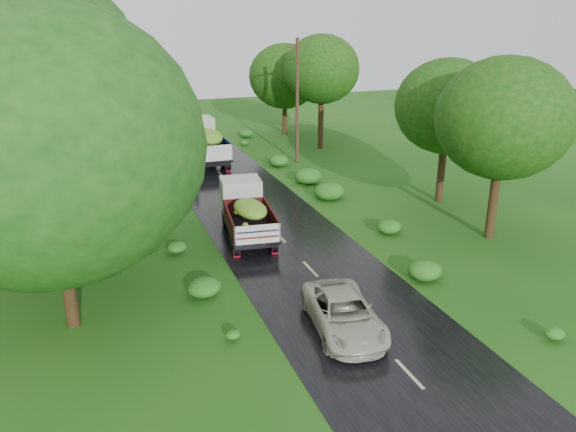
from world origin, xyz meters
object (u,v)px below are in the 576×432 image
truck_far (202,140)px  truck_near (246,209)px  utility_pole (297,100)px  car (344,314)px

truck_far → truck_near: bearing=-93.4°
truck_near → truck_far: (1.05, 15.03, 0.32)m
truck_far → utility_pole: (6.59, -2.18, 2.87)m
truck_far → utility_pole: utility_pole is taller
truck_near → car: bearing=-78.8°
truck_far → car: size_ratio=1.54×
truck_near → car: truck_near is taller
truck_near → utility_pole: (7.64, 12.85, 3.18)m
truck_far → utility_pole: bearing=-17.7°
truck_near → truck_far: 15.07m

